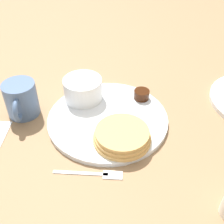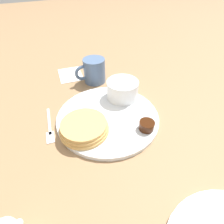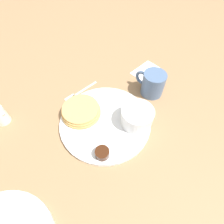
% 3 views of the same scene
% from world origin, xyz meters
% --- Properties ---
extents(ground_plane, '(4.00, 4.00, 0.00)m').
position_xyz_m(ground_plane, '(0.00, 0.00, 0.00)').
color(ground_plane, '#93704C').
extents(plate, '(0.29, 0.29, 0.01)m').
position_xyz_m(plate, '(0.00, 0.00, 0.01)').
color(plate, white).
rests_on(plate, ground_plane).
extents(pancake_stack, '(0.13, 0.13, 0.03)m').
position_xyz_m(pancake_stack, '(-0.03, 0.08, 0.03)').
color(pancake_stack, tan).
rests_on(pancake_stack, plate).
extents(bowl, '(0.10, 0.10, 0.06)m').
position_xyz_m(bowl, '(0.06, -0.08, 0.04)').
color(bowl, white).
rests_on(bowl, plate).
extents(syrup_cup, '(0.04, 0.04, 0.02)m').
position_xyz_m(syrup_cup, '(-0.09, -0.07, 0.02)').
color(syrup_cup, '#38190A').
rests_on(syrup_cup, plate).
extents(butter_ramekin, '(0.04, 0.04, 0.04)m').
position_xyz_m(butter_ramekin, '(0.05, -0.10, 0.03)').
color(butter_ramekin, white).
rests_on(butter_ramekin, plate).
extents(coffee_mug, '(0.08, 0.11, 0.09)m').
position_xyz_m(coffee_mug, '(0.21, -0.04, 0.04)').
color(coffee_mug, slate).
rests_on(coffee_mug, ground_plane).
extents(fork, '(0.14, 0.03, 0.00)m').
position_xyz_m(fork, '(0.03, 0.16, 0.00)').
color(fork, silver).
rests_on(fork, ground_plane).
extents(napkin, '(0.12, 0.10, 0.00)m').
position_xyz_m(napkin, '(0.29, 0.03, 0.00)').
color(napkin, white).
rests_on(napkin, ground_plane).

